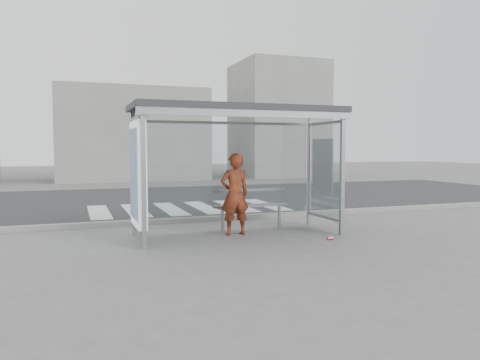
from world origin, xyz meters
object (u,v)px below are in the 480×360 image
at_px(person, 235,194).
at_px(soda_can, 330,238).
at_px(bus_shelter, 220,138).
at_px(bench, 251,205).

xyz_separation_m(person, soda_can, (1.57, -1.13, -0.81)).
xyz_separation_m(bus_shelter, bench, (0.88, 0.52, -1.46)).
xyz_separation_m(person, bench, (0.56, 0.52, -0.31)).
xyz_separation_m(bench, soda_can, (1.01, -1.65, -0.49)).
relative_size(bench, soda_can, 14.16).
distance_m(bus_shelter, person, 1.19).
relative_size(person, soda_can, 13.88).
bearing_deg(person, soda_can, 142.74).
bearing_deg(soda_can, person, 144.29).
bearing_deg(person, bench, -139.05).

